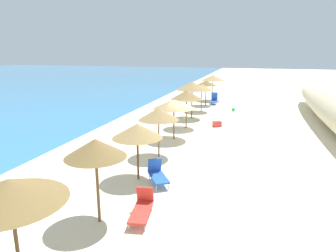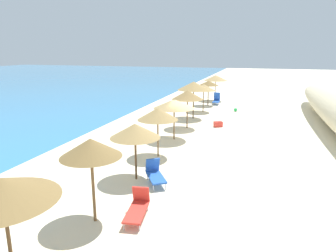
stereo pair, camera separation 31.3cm
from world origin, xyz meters
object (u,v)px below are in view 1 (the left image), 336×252
Objects in this scene: beach_umbrella_3 at (137,131)px; beach_umbrella_5 at (174,104)px; beach_umbrella_7 at (192,86)px; beach_umbrella_10 at (213,78)px; lounge_chair_0 at (214,100)px; beach_umbrella_2 at (95,148)px; beach_umbrella_9 at (206,83)px; beach_umbrella_4 at (159,114)px; lounge_chair_1 at (142,207)px; beach_umbrella_1 at (9,190)px; cooler_box at (217,124)px; lounge_chair_2 at (158,174)px; beach_umbrella_6 at (187,95)px; beach_umbrella_8 at (202,87)px; beach_ball at (233,110)px.

beach_umbrella_3 is 0.97× the size of beach_umbrella_5.
beach_umbrella_7 is 9.61m from beach_umbrella_10.
beach_umbrella_3 reaches higher than lounge_chair_0.
beach_umbrella_2 is 2.01× the size of lounge_chair_0.
beach_umbrella_7 reaches higher than beach_umbrella_9.
beach_umbrella_4 reaches higher than lounge_chair_1.
beach_umbrella_1 reaches higher than cooler_box.
beach_umbrella_5 is at bearing 179.56° from beach_umbrella_10.
beach_umbrella_10 is 22.67m from lounge_chair_2.
lounge_chair_1 is 2.78m from lounge_chair_2.
beach_umbrella_4 is 6.43m from lounge_chair_1.
beach_umbrella_5 is 9.65m from lounge_chair_1.
beach_umbrella_3 is 1.64× the size of lounge_chair_2.
beach_umbrella_4 is at bearing 86.27° from lounge_chair_0.
beach_umbrella_6 is 10.86m from lounge_chair_0.
beach_umbrella_10 is at bearing -3.56° from beach_umbrella_9.
beach_umbrella_9 is at bearing 176.44° from beach_umbrella_10.
beach_umbrella_6 is at bearing 179.94° from beach_umbrella_10.
beach_umbrella_9 is (16.03, 0.18, -0.04)m from beach_umbrella_4.
beach_umbrella_8 is 1.78× the size of lounge_chair_0.
beach_umbrella_7 is (6.37, 0.20, 0.41)m from beach_umbrella_5.
lounge_chair_0 is (23.66, -0.45, -2.06)m from beach_umbrella_2.
beach_umbrella_7 is at bearing 178.96° from beach_umbrella_9.
beach_umbrella_7 reaches higher than beach_umbrella_2.
beach_umbrella_1 is 1.82× the size of lounge_chair_2.
beach_umbrella_2 is 14.36m from cooler_box.
beach_umbrella_5 is at bearing -90.16° from lounge_chair_1.
beach_umbrella_2 is 3.56m from beach_umbrella_3.
lounge_chair_1 is at bearing -63.41° from beach_umbrella_2.
beach_umbrella_10 is (29.04, -0.32, 0.03)m from beach_umbrella_1.
beach_umbrella_4 is at bearing 168.45° from beach_ball.
beach_umbrella_5 is at bearing 151.43° from cooler_box.
lounge_chair_2 is 2.63× the size of cooler_box.
beach_umbrella_10 reaches higher than beach_umbrella_3.
lounge_chair_2 is at bearing -11.14° from beach_umbrella_1.
beach_umbrella_2 is 1.77× the size of lounge_chair_1.
beach_umbrella_2 is 4.10m from lounge_chair_2.
beach_umbrella_10 is 1.77× the size of lounge_chair_1.
beach_umbrella_10 is 8.87× the size of beach_ball.
beach_umbrella_1 is at bearing 179.12° from beach_umbrella_5.
lounge_chair_1 is (-23.03, -0.82, -0.10)m from lounge_chair_0.
beach_umbrella_10 is at bearing -0.06° from beach_umbrella_6.
beach_umbrella_7 is 1.89× the size of lounge_chair_1.
beach_umbrella_1 reaches higher than beach_umbrella_3.
beach_umbrella_10 is at bearing 9.91° from cooler_box.
beach_umbrella_7 is at bearing 178.09° from beach_umbrella_10.
beach_umbrella_3 is 0.99× the size of beach_umbrella_9.
beach_umbrella_4 reaches higher than lounge_chair_2.
beach_umbrella_7 reaches higher than beach_umbrella_5.
beach_umbrella_5 is (3.36, 0.09, -0.04)m from beach_umbrella_4.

